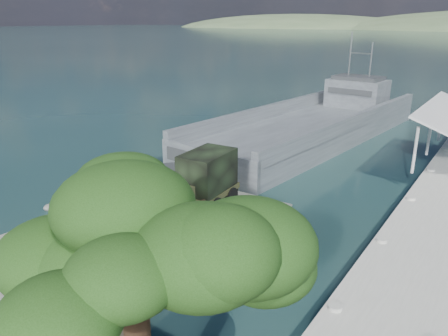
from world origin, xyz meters
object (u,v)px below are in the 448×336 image
landing_craft (310,131)px  soldier (124,212)px  military_truck (195,187)px  overhang_tree (130,241)px

landing_craft → soldier: landing_craft is taller
landing_craft → military_truck: 20.89m
military_truck → overhang_tree: bearing=-62.6°
landing_craft → overhang_tree: landing_craft is taller
landing_craft → overhang_tree: 33.61m
landing_craft → overhang_tree: size_ratio=4.39×
landing_craft → military_truck: size_ratio=4.82×
soldier → landing_craft: bearing=60.3°
military_truck → overhang_tree: overhang_tree is taller
military_truck → overhang_tree: (6.81, -11.25, 3.77)m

